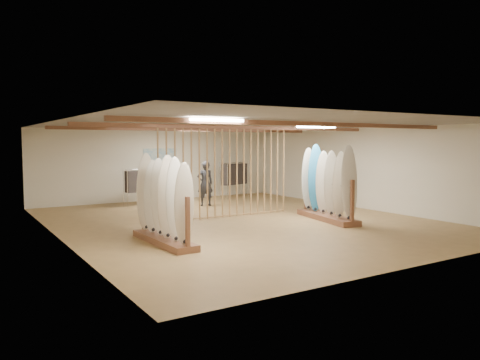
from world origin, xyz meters
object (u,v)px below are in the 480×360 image
clothing_rack_a (142,181)px  clothing_rack_b (234,174)px  rack_left (164,214)px  rack_right (327,195)px  shopper_a (205,181)px  shopper_b (176,178)px

clothing_rack_a → clothing_rack_b: size_ratio=0.91×
rack_left → rack_right: size_ratio=0.90×
clothing_rack_a → rack_left: bearing=-112.3°
rack_right → shopper_a: (-1.59, 4.67, 0.18)m
rack_right → shopper_b: size_ratio=1.42×
shopper_a → rack_right: bearing=116.0°
rack_right → clothing_rack_b: 6.32m
rack_right → shopper_a: 4.94m
clothing_rack_a → shopper_a: 2.31m
clothing_rack_a → shopper_a: shopper_a is taller
rack_right → shopper_b: (-2.21, 5.88, 0.23)m
rack_right → clothing_rack_a: 6.93m
rack_right → clothing_rack_a: rack_right is taller
rack_left → shopper_a: (3.77, 5.13, 0.24)m
rack_left → clothing_rack_b: bearing=46.7°
shopper_a → shopper_b: shopper_b is taller
rack_right → clothing_rack_b: rack_right is taller
clothing_rack_a → clothing_rack_b: clothing_rack_b is taller
shopper_b → rack_left: bearing=-100.5°
rack_right → clothing_rack_b: (0.64, 6.29, 0.24)m
rack_left → clothing_rack_a: size_ratio=1.80×
rack_right → clothing_rack_b: size_ratio=1.81×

